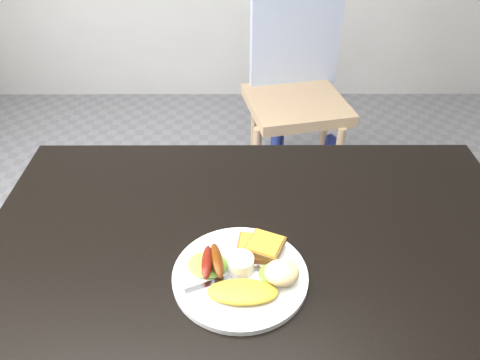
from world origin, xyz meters
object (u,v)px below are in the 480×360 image
(dining_table, at_px, (258,253))
(dining_chair, at_px, (296,104))
(person, at_px, (264,112))
(plate, at_px, (240,276))

(dining_table, height_order, dining_chair, dining_table)
(dining_table, distance_m, dining_chair, 1.27)
(dining_table, xyz_separation_m, person, (0.04, 0.61, 0.01))
(person, height_order, plate, person)
(dining_table, relative_size, person, 0.81)
(dining_chair, bearing_deg, dining_table, -112.61)
(dining_table, xyz_separation_m, dining_chair, (0.22, 1.22, -0.28))
(dining_chair, distance_m, plate, 1.37)
(dining_table, height_order, person, person)
(person, xyz_separation_m, plate, (-0.08, -0.70, 0.01))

